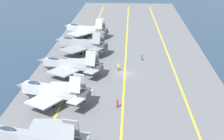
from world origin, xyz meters
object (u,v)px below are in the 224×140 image
Objects in this scene: parked_jet_nearest at (34,139)px; parked_jet_fourth at (80,44)px; parked_jet_second at (52,91)px; crew_green_vest at (142,57)px; crew_yellow_vest at (118,67)px; parked_jet_fifth at (85,29)px; crew_red_vest at (117,103)px; parked_jet_third at (70,65)px.

parked_jet_nearest is 46.41m from parked_jet_fourth.
parked_jet_nearest is at bearing -176.84° from parked_jet_second.
crew_green_vest is at bearing -21.38° from parked_jet_nearest.
parked_jet_fourth is at bearing 39.74° from crew_yellow_vest.
parked_jet_fifth is at bearing 0.12° from parked_jet_second.
parked_jet_second reaches higher than parked_jet_nearest.
parked_jet_second is 12.16m from crew_red_vest.
parked_jet_second is 0.95× the size of parked_jet_fourth.
parked_jet_third is (31.05, 0.18, -0.01)m from parked_jet_nearest.
crew_green_vest is (10.39, -16.41, -1.31)m from parked_jet_third.
parked_jet_fourth is 33.66m from crew_red_vest.
crew_red_vest is (-26.73, 5.08, 0.01)m from crew_green_vest.
parked_jet_fourth is 17.10m from crew_green_vest.
crew_red_vest is at bearing -145.26° from parked_jet_third.
crew_yellow_vest is (-12.81, -10.65, -1.70)m from parked_jet_fourth.
crew_red_vest is at bearing -166.13° from parked_jet_fifth.
parked_jet_nearest is at bearing 142.85° from crew_red_vest.
parked_jet_third reaches higher than parked_jet_nearest.
parked_jet_fifth is at bearing 37.63° from crew_green_vest.
crew_yellow_vest is (33.60, -10.61, -1.28)m from parked_jet_nearest.
parked_jet_second is 30.80m from parked_jet_fourth.
parked_jet_nearest is 9.38× the size of crew_green_vest.
parked_jet_nearest is at bearing 158.62° from crew_green_vest.
parked_jet_third is 1.02× the size of parked_jet_fifth.
parked_jet_fifth is (63.74, 0.96, 0.12)m from parked_jet_nearest.
parked_jet_second reaches higher than parked_jet_third.
parked_jet_third is 15.37m from parked_jet_fourth.
parked_jet_nearest is 1.06× the size of parked_jet_second.
parked_jet_nearest is 0.98× the size of parked_jet_third.
crew_red_vest is (-31.70, -11.19, -1.73)m from parked_jet_fourth.
parked_jet_second is 21.39m from crew_yellow_vest.
parked_jet_fourth reaches higher than parked_jet_third.
parked_jet_fifth is (17.33, 0.92, -0.29)m from parked_jet_fourth.
crew_yellow_vest is at bearing -17.53° from parked_jet_nearest.
parked_jet_third is (15.42, -0.68, -0.39)m from parked_jet_second.
parked_jet_fifth is (32.69, 0.78, 0.13)m from parked_jet_third.
crew_red_vest reaches higher than crew_green_vest.
parked_jet_second is 0.94× the size of parked_jet_fifth.
parked_jet_second is 31.01m from crew_green_vest.
parked_jet_third is at bearing 103.30° from crew_yellow_vest.
crew_green_vest is at bearing -57.64° from parked_jet_third.
parked_jet_fourth is at bearing 0.05° from parked_jet_nearest.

